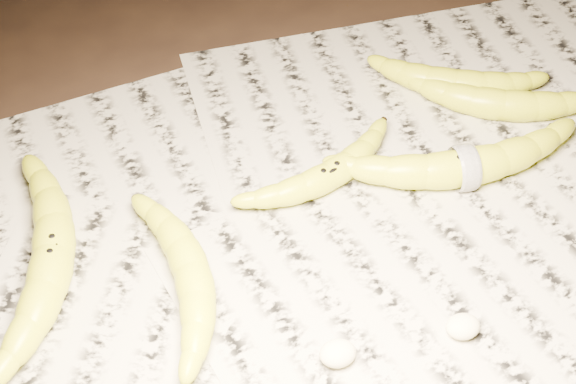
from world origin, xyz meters
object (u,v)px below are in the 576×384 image
object	(u,v)px
banana_left_a	(52,254)
banana_taped	(464,165)
banana_upper_b	(456,81)
banana_center	(328,173)
banana_left_b	(192,271)
banana_upper_a	(504,102)

from	to	relation	value
banana_left_a	banana_taped	distance (m)	0.42
banana_upper_b	banana_left_a	bearing A→B (deg)	-138.27
banana_center	banana_left_b	bearing A→B (deg)	-172.39
banana_left_a	banana_taped	xyz separation A→B (m)	(0.42, -0.01, -0.00)
banana_taped	banana_left_b	bearing A→B (deg)	-165.68
banana_left_a	banana_upper_a	world-z (taller)	banana_left_a
banana_upper_b	banana_taped	bearing A→B (deg)	-84.89
banana_upper_a	banana_left_a	bearing A→B (deg)	-146.23
banana_left_b	banana_upper_a	distance (m)	0.41
banana_center	banana_taped	world-z (taller)	banana_taped
banana_upper_a	banana_upper_b	bearing A→B (deg)	150.69
banana_taped	banana_upper_a	size ratio (longest dim) A/B	1.29
banana_left_b	banana_center	xyz separation A→B (m)	(0.16, 0.08, -0.00)
banana_left_b	banana_upper_a	bearing A→B (deg)	-72.42
banana_left_a	banana_center	bearing A→B (deg)	-72.69
banana_center	banana_upper_a	world-z (taller)	banana_upper_a
banana_left_a	banana_upper_a	distance (m)	0.52
banana_left_a	banana_center	distance (m)	0.29
banana_center	banana_upper_b	distance (m)	0.21
banana_left_a	banana_upper_b	xyz separation A→B (m)	(0.48, 0.13, -0.00)
banana_taped	banana_upper_a	distance (m)	0.12
banana_left_b	banana_upper_b	distance (m)	0.40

